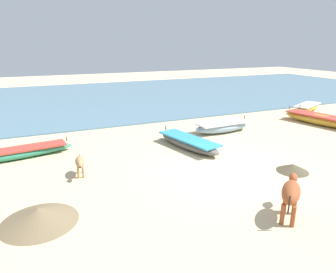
# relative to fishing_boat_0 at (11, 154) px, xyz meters

# --- Properties ---
(ground) EXTENTS (80.00, 80.00, 0.00)m
(ground) POSITION_rel_fishing_boat_0_xyz_m (7.51, -4.54, -0.23)
(ground) COLOR beige
(sea_water) EXTENTS (60.00, 20.00, 0.08)m
(sea_water) POSITION_rel_fishing_boat_0_xyz_m (7.51, 13.17, -0.19)
(sea_water) COLOR slate
(sea_water) RESTS_ON ground
(fishing_boat_0) EXTENTS (4.96, 1.47, 0.62)m
(fishing_boat_0) POSITION_rel_fishing_boat_0_xyz_m (0.00, 0.00, 0.00)
(fishing_boat_0) COLOR #338C66
(fishing_boat_0) RESTS_ON ground
(fishing_boat_2) EXTENTS (3.28, 2.18, 0.69)m
(fishing_boat_2) POSITION_rel_fishing_boat_0_xyz_m (18.60, 2.00, 0.03)
(fishing_boat_2) COLOR gold
(fishing_boat_2) RESTS_ON ground
(fishing_boat_4) EXTENTS (2.13, 4.60, 0.77)m
(fishing_boat_4) POSITION_rel_fishing_boat_0_xyz_m (16.35, -1.04, 0.08)
(fishing_boat_4) COLOR gold
(fishing_boat_4) RESTS_ON ground
(fishing_boat_5) EXTENTS (1.84, 3.87, 0.68)m
(fishing_boat_5) POSITION_rel_fishing_boat_0_xyz_m (7.33, -1.66, 0.03)
(fishing_boat_5) COLOR #5B5651
(fishing_boat_5) RESTS_ON ground
(fishing_boat_6) EXTENTS (3.32, 1.30, 0.76)m
(fishing_boat_6) POSITION_rel_fishing_boat_0_xyz_m (10.18, -0.06, 0.07)
(fishing_boat_6) COLOR #8CA5B7
(fishing_boat_6) RESTS_ON ground
(cow_adult_rust) EXTENTS (1.40, 1.30, 1.06)m
(cow_adult_rust) POSITION_rel_fishing_boat_0_xyz_m (7.14, -7.94, 0.53)
(cow_adult_rust) COLOR #9E4C28
(cow_adult_rust) RESTS_ON ground
(calf_near_tan) EXTENTS (0.40, 1.09, 0.71)m
(calf_near_tan) POSITION_rel_fishing_boat_0_xyz_m (2.36, -2.83, 0.27)
(calf_near_tan) COLOR tan
(calf_near_tan) RESTS_ON ground
(debris_pile_0) EXTENTS (1.58, 1.58, 0.29)m
(debris_pile_0) POSITION_rel_fishing_boat_0_xyz_m (9.66, -5.59, -0.09)
(debris_pile_0) COLOR brown
(debris_pile_0) RESTS_ON ground
(debris_pile_1) EXTENTS (2.61, 2.61, 0.41)m
(debris_pile_1) POSITION_rel_fishing_boat_0_xyz_m (0.89, -5.43, -0.03)
(debris_pile_1) COLOR #7A6647
(debris_pile_1) RESTS_ON ground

